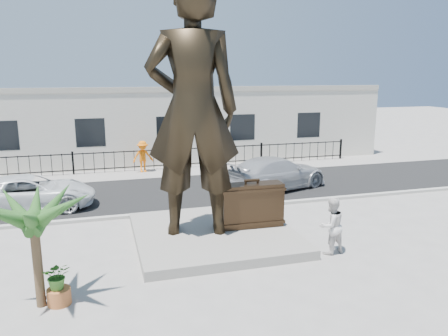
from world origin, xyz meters
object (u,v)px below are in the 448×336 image
object	(u,v)px
tourist	(331,226)
suitcase	(251,205)
car_white	(30,193)
statue	(193,110)

from	to	relation	value
tourist	suitcase	bearing A→B (deg)	-62.55
tourist	car_white	world-z (taller)	tourist
tourist	car_white	size ratio (longest dim) A/B	0.35
tourist	car_white	xyz separation A→B (m)	(-9.52, 7.30, -0.17)
suitcase	tourist	world-z (taller)	suitcase
statue	tourist	world-z (taller)	statue
tourist	car_white	distance (m)	12.00
car_white	tourist	bearing A→B (deg)	-129.64
suitcase	statue	bearing A→B (deg)	-178.98
suitcase	car_white	world-z (taller)	suitcase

